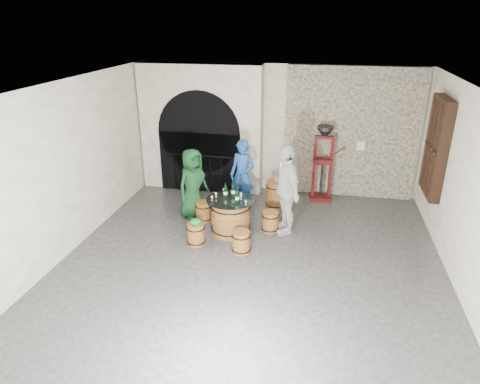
% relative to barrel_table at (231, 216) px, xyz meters
% --- Properties ---
extents(ground, '(8.00, 8.00, 0.00)m').
position_rel_barrel_table_xyz_m(ground, '(0.62, -1.36, -0.38)').
color(ground, '#2A2A2C').
rests_on(ground, ground).
extents(wall_back, '(8.00, 0.00, 8.00)m').
position_rel_barrel_table_xyz_m(wall_back, '(0.62, 2.64, 1.22)').
color(wall_back, silver).
rests_on(wall_back, ground).
extents(wall_front, '(8.00, 0.00, 8.00)m').
position_rel_barrel_table_xyz_m(wall_front, '(0.62, -5.36, 1.22)').
color(wall_front, silver).
rests_on(wall_front, ground).
extents(wall_left, '(0.00, 8.00, 8.00)m').
position_rel_barrel_table_xyz_m(wall_left, '(-2.88, -1.36, 1.22)').
color(wall_left, silver).
rests_on(wall_left, ground).
extents(wall_right, '(0.00, 8.00, 8.00)m').
position_rel_barrel_table_xyz_m(wall_right, '(4.12, -1.36, 1.22)').
color(wall_right, silver).
rests_on(wall_right, ground).
extents(ceiling, '(8.00, 8.00, 0.00)m').
position_rel_barrel_table_xyz_m(ceiling, '(0.62, -1.36, 2.82)').
color(ceiling, beige).
rests_on(ceiling, wall_back).
extents(stone_facing_panel, '(3.20, 0.12, 3.18)m').
position_rel_barrel_table_xyz_m(stone_facing_panel, '(2.42, 2.58, 1.22)').
color(stone_facing_panel, '#AEA28A').
rests_on(stone_facing_panel, ground).
extents(arched_opening, '(3.10, 0.60, 3.19)m').
position_rel_barrel_table_xyz_m(arched_opening, '(-1.28, 2.38, 1.20)').
color(arched_opening, silver).
rests_on(arched_opening, ground).
extents(shuttered_window, '(0.23, 1.10, 2.00)m').
position_rel_barrel_table_xyz_m(shuttered_window, '(4.00, 1.04, 1.42)').
color(shuttered_window, black).
rests_on(shuttered_window, wall_right).
extents(barrel_table, '(1.00, 1.00, 0.77)m').
position_rel_barrel_table_xyz_m(barrel_table, '(0.00, 0.00, 0.00)').
color(barrel_table, brown).
rests_on(barrel_table, ground).
extents(barrel_stool_left, '(0.37, 0.37, 0.46)m').
position_rel_barrel_table_xyz_m(barrel_stool_left, '(-0.71, 0.44, -0.16)').
color(barrel_stool_left, brown).
rests_on(barrel_stool_left, ground).
extents(barrel_stool_far, '(0.37, 0.37, 0.46)m').
position_rel_barrel_table_xyz_m(barrel_stool_far, '(0.00, 0.84, -0.16)').
color(barrel_stool_far, brown).
rests_on(barrel_stool_far, ground).
extents(barrel_stool_right, '(0.37, 0.37, 0.46)m').
position_rel_barrel_table_xyz_m(barrel_stool_right, '(0.81, 0.23, -0.16)').
color(barrel_stool_right, brown).
rests_on(barrel_stool_right, ground).
extents(barrel_stool_near_right, '(0.37, 0.37, 0.46)m').
position_rel_barrel_table_xyz_m(barrel_stool_near_right, '(0.37, -0.75, -0.16)').
color(barrel_stool_near_right, brown).
rests_on(barrel_stool_near_right, ground).
extents(barrel_stool_near_left, '(0.37, 0.37, 0.46)m').
position_rel_barrel_table_xyz_m(barrel_stool_near_left, '(-0.57, -0.61, -0.16)').
color(barrel_stool_near_left, brown).
rests_on(barrel_stool_near_left, ground).
extents(green_cap, '(0.25, 0.20, 0.11)m').
position_rel_barrel_table_xyz_m(green_cap, '(-0.57, -0.62, 0.12)').
color(green_cap, '#0C842B').
rests_on(green_cap, barrel_stool_near_left).
extents(person_green, '(0.84, 0.93, 1.60)m').
position_rel_barrel_table_xyz_m(person_green, '(-0.99, 0.61, 0.42)').
color(person_green, '#103B1B').
rests_on(person_green, ground).
extents(person_blue, '(0.69, 0.54, 1.67)m').
position_rel_barrel_table_xyz_m(person_blue, '(0.00, 1.28, 0.45)').
color(person_blue, '#1A4892').
rests_on(person_blue, ground).
extents(person_white, '(0.94, 1.20, 1.91)m').
position_rel_barrel_table_xyz_m(person_white, '(1.09, 0.32, 0.57)').
color(person_white, beige).
rests_on(person_white, ground).
extents(wine_bottle_left, '(0.08, 0.08, 0.32)m').
position_rel_barrel_table_xyz_m(wine_bottle_left, '(-0.12, 0.08, 0.52)').
color(wine_bottle_left, black).
rests_on(wine_bottle_left, barrel_table).
extents(wine_bottle_center, '(0.08, 0.08, 0.32)m').
position_rel_barrel_table_xyz_m(wine_bottle_center, '(0.17, -0.14, 0.52)').
color(wine_bottle_center, black).
rests_on(wine_bottle_center, barrel_table).
extents(wine_bottle_right, '(0.08, 0.08, 0.32)m').
position_rel_barrel_table_xyz_m(wine_bottle_right, '(0.02, 0.17, 0.52)').
color(wine_bottle_right, black).
rests_on(wine_bottle_right, barrel_table).
extents(tasting_glass_a, '(0.05, 0.05, 0.10)m').
position_rel_barrel_table_xyz_m(tasting_glass_a, '(-0.36, -0.12, 0.44)').
color(tasting_glass_a, '#AE6A21').
rests_on(tasting_glass_a, barrel_table).
extents(tasting_glass_b, '(0.05, 0.05, 0.10)m').
position_rel_barrel_table_xyz_m(tasting_glass_b, '(0.21, 0.05, 0.44)').
color(tasting_glass_b, '#AE6A21').
rests_on(tasting_glass_b, barrel_table).
extents(tasting_glass_c, '(0.05, 0.05, 0.10)m').
position_rel_barrel_table_xyz_m(tasting_glass_c, '(-0.21, 0.31, 0.44)').
color(tasting_glass_c, '#AE6A21').
rests_on(tasting_glass_c, barrel_table).
extents(tasting_glass_d, '(0.05, 0.05, 0.10)m').
position_rel_barrel_table_xyz_m(tasting_glass_d, '(0.19, 0.17, 0.44)').
color(tasting_glass_d, '#AE6A21').
rests_on(tasting_glass_d, barrel_table).
extents(tasting_glass_e, '(0.05, 0.05, 0.10)m').
position_rel_barrel_table_xyz_m(tasting_glass_e, '(0.36, -0.21, 0.44)').
color(tasting_glass_e, '#AE6A21').
rests_on(tasting_glass_e, barrel_table).
extents(tasting_glass_f, '(0.05, 0.05, 0.10)m').
position_rel_barrel_table_xyz_m(tasting_glass_f, '(-0.32, 0.06, 0.44)').
color(tasting_glass_f, '#AE6A21').
rests_on(tasting_glass_f, barrel_table).
extents(side_barrel, '(0.51, 0.51, 0.68)m').
position_rel_barrel_table_xyz_m(side_barrel, '(0.78, 1.47, -0.04)').
color(side_barrel, brown).
rests_on(side_barrel, ground).
extents(corking_press, '(0.78, 0.46, 1.86)m').
position_rel_barrel_table_xyz_m(corking_press, '(1.80, 2.18, 0.70)').
color(corking_press, '#4A0C0D').
rests_on(corking_press, ground).
extents(control_box, '(0.18, 0.10, 0.22)m').
position_rel_barrel_table_xyz_m(control_box, '(2.67, 2.50, 0.97)').
color(control_box, silver).
rests_on(control_box, wall_back).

